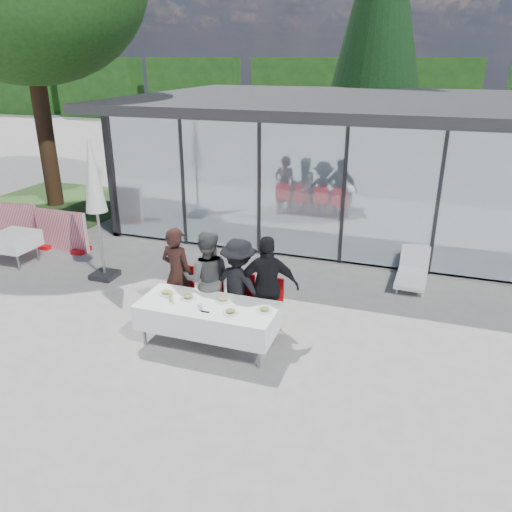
{
  "coord_description": "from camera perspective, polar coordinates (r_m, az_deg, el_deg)",
  "views": [
    {
      "loc": [
        2.65,
        -6.61,
        4.44
      ],
      "look_at": [
        -0.03,
        1.2,
        1.13
      ],
      "focal_mm": 35.0,
      "sensor_mm": 36.0,
      "label": 1
    }
  ],
  "objects": [
    {
      "name": "pavilion",
      "position": [
        14.97,
        16.62,
        12.13
      ],
      "size": [
        14.8,
        8.8,
        3.44
      ],
      "color": "gray",
      "rests_on": "ground"
    },
    {
      "name": "diner_b",
      "position": [
        8.67,
        -5.6,
        -2.63
      ],
      "size": [
        1.06,
        1.06,
        1.73
      ],
      "primitive_type": "imported",
      "rotation": [
        0.0,
        0.0,
        3.45
      ],
      "color": "#515151",
      "rests_on": "ground"
    },
    {
      "name": "treeline",
      "position": [
        34.99,
        11.84,
        17.73
      ],
      "size": [
        62.5,
        2.0,
        4.4
      ],
      "color": "#153912",
      "rests_on": "ground"
    },
    {
      "name": "plate_b",
      "position": [
        8.28,
        -7.77,
        -4.67
      ],
      "size": [
        0.26,
        0.26,
        0.07
      ],
      "color": "silver",
      "rests_on": "dining_table"
    },
    {
      "name": "diner_chair_c",
      "position": [
        8.68,
        -1.75,
        -4.9
      ],
      "size": [
        0.44,
        0.44,
        0.97
      ],
      "color": "red",
      "rests_on": "ground"
    },
    {
      "name": "plate_a",
      "position": [
        8.49,
        -10.23,
        -4.14
      ],
      "size": [
        0.26,
        0.26,
        0.07
      ],
      "color": "silver",
      "rests_on": "dining_table"
    },
    {
      "name": "diner_c",
      "position": [
        8.48,
        -1.98,
        -3.38
      ],
      "size": [
        1.31,
        1.31,
        1.66
      ],
      "primitive_type": "imported",
      "rotation": [
        0.0,
        0.0,
        2.89
      ],
      "color": "black",
      "rests_on": "ground"
    },
    {
      "name": "plate_d",
      "position": [
        7.82,
        0.97,
        -6.14
      ],
      "size": [
        0.26,
        0.26,
        0.07
      ],
      "color": "silver",
      "rests_on": "dining_table"
    },
    {
      "name": "lounger",
      "position": [
        11.0,
        17.47,
        -1.59
      ],
      "size": [
        0.65,
        1.35,
        0.72
      ],
      "color": "silver",
      "rests_on": "ground"
    },
    {
      "name": "folded_eyeglasses",
      "position": [
        7.83,
        -5.83,
        -6.36
      ],
      "size": [
        0.14,
        0.03,
        0.01
      ],
      "primitive_type": "cube",
      "color": "black",
      "rests_on": "dining_table"
    },
    {
      "name": "juice_bottle",
      "position": [
        8.22,
        -9.73,
        -4.59
      ],
      "size": [
        0.06,
        0.06,
        0.16
      ],
      "primitive_type": "cylinder",
      "color": "#99C552",
      "rests_on": "dining_table"
    },
    {
      "name": "plate_c",
      "position": [
        8.14,
        -3.82,
        -4.98
      ],
      "size": [
        0.26,
        0.26,
        0.07
      ],
      "color": "silver",
      "rests_on": "dining_table"
    },
    {
      "name": "ground",
      "position": [
        8.39,
        -2.52,
        -10.14
      ],
      "size": [
        90.0,
        90.0,
        0.0
      ],
      "primitive_type": "plane",
      "color": "gray",
      "rests_on": "ground"
    },
    {
      "name": "diner_d",
      "position": [
        8.3,
        1.37,
        -3.55
      ],
      "size": [
        1.28,
        1.28,
        1.77
      ],
      "primitive_type": "imported",
      "rotation": [
        0.0,
        0.0,
        3.42
      ],
      "color": "black",
      "rests_on": "ground"
    },
    {
      "name": "spare_table_left",
      "position": [
        12.58,
        -25.86,
        1.57
      ],
      "size": [
        0.86,
        0.86,
        0.74
      ],
      "color": "white",
      "rests_on": "ground"
    },
    {
      "name": "market_umbrella",
      "position": [
        10.64,
        -18.03,
        7.62
      ],
      "size": [
        0.5,
        0.5,
        3.0
      ],
      "color": "black",
      "rests_on": "ground"
    },
    {
      "name": "diner_a",
      "position": [
        8.91,
        -8.96,
        -2.09
      ],
      "size": [
        0.74,
        0.74,
        1.74
      ],
      "primitive_type": "imported",
      "rotation": [
        0.0,
        0.0,
        2.96
      ],
      "color": "black",
      "rests_on": "ground"
    },
    {
      "name": "diner_chair_b",
      "position": [
        8.89,
        -5.29,
        -4.33
      ],
      "size": [
        0.44,
        0.44,
        0.97
      ],
      "color": "red",
      "rests_on": "ground"
    },
    {
      "name": "diner_chair_a",
      "position": [
        9.12,
        -8.59,
        -3.79
      ],
      "size": [
        0.44,
        0.44,
        0.97
      ],
      "color": "red",
      "rests_on": "ground"
    },
    {
      "name": "dining_table",
      "position": [
        8.17,
        -5.5,
        -6.83
      ],
      "size": [
        2.26,
        0.96,
        0.75
      ],
      "color": "white",
      "rests_on": "ground"
    },
    {
      "name": "drinking_glasses",
      "position": [
        7.89,
        -6.38,
        -5.79
      ],
      "size": [
        0.07,
        0.07,
        0.1
      ],
      "color": "silver",
      "rests_on": "dining_table"
    },
    {
      "name": "grass_patch",
      "position": [
        17.41,
        -21.86,
        5.5
      ],
      "size": [
        5.0,
        5.0,
        0.02
      ],
      "primitive_type": "cube",
      "color": "#385926",
      "rests_on": "ground"
    },
    {
      "name": "diner_chair_d",
      "position": [
        8.53,
        1.52,
        -5.41
      ],
      "size": [
        0.44,
        0.44,
        0.97
      ],
      "color": "red",
      "rests_on": "ground"
    },
    {
      "name": "conifer_tree",
      "position": [
        19.79,
        14.07,
        25.73
      ],
      "size": [
        4.0,
        4.0,
        10.5
      ],
      "color": "#382316",
      "rests_on": "ground"
    },
    {
      "name": "plate_extra",
      "position": [
        7.77,
        -2.91,
        -6.37
      ],
      "size": [
        0.26,
        0.26,
        0.07
      ],
      "color": "silver",
      "rests_on": "dining_table"
    }
  ]
}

